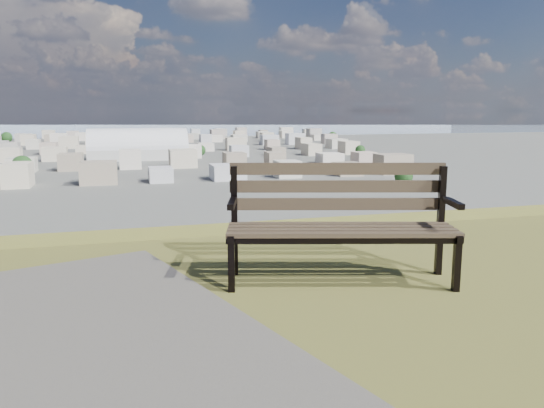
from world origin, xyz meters
name	(u,v)px	position (x,y,z in m)	size (l,w,h in m)	color
park_bench	(340,216)	(-1.08, 2.24, 25.53)	(1.86, 1.02, 0.93)	#483C29
gravel_patch	(39,359)	(-3.22, 1.31, 25.03)	(2.44, 3.49, 0.07)	#635E56
arena	(138,150)	(5.79, 298.64, 5.25)	(52.91, 22.63, 22.28)	beige
city_blocks	(126,143)	(0.00, 394.44, 3.50)	(395.00, 361.00, 7.00)	silver
city_trees	(79,149)	(-26.39, 319.00, 4.83)	(406.52, 387.20, 9.98)	#36221B
bay_water	(123,127)	(0.00, 900.00, 0.00)	(2400.00, 700.00, 0.12)	#879AAC
far_hills	(96,111)	(-60.92, 1402.93, 25.47)	(2050.00, 340.00, 60.00)	#8692A6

